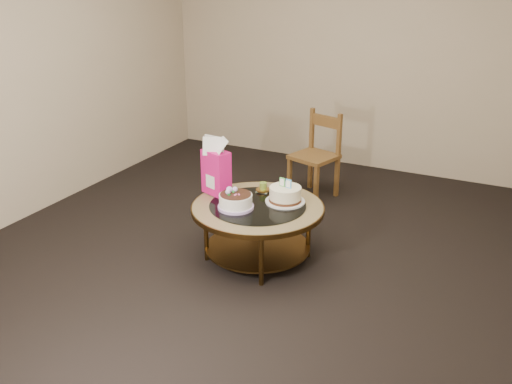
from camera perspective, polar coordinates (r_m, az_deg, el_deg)
The scene contains 8 objects.
ground at distance 4.54m, azimuth 0.16°, elevation -6.60°, with size 5.00×5.00×0.00m, color black.
room_walls at distance 4.03m, azimuth 0.18°, elevation 12.97°, with size 4.52×5.02×2.61m.
coffee_table at distance 4.37m, azimuth 0.17°, elevation -2.26°, with size 1.02×1.02×0.46m.
decorated_cake at distance 4.27m, azimuth -2.06°, elevation -0.97°, with size 0.27×0.27×0.16m.
cream_cake at distance 4.37m, azimuth 2.94°, elevation -0.29°, with size 0.31×0.31×0.19m.
gift_bag at distance 4.48m, azimuth -4.01°, elevation 2.56°, with size 0.26×0.22×0.46m.
pillar_candle at distance 4.58m, azimuth 0.71°, elevation 0.38°, with size 0.11×0.11×0.09m.
dining_chair at distance 5.60m, azimuth 6.05°, elevation 3.72°, with size 0.48×0.48×0.84m.
Camera 1 is at (1.75, -3.57, 2.19)m, focal length 40.00 mm.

